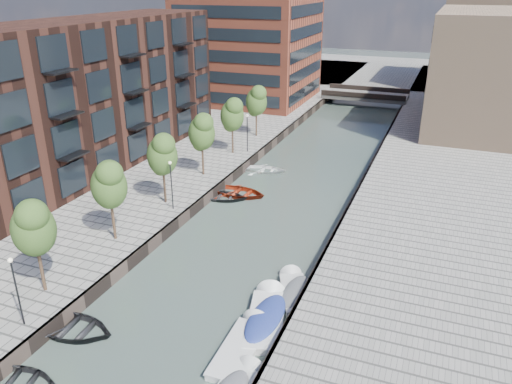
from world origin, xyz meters
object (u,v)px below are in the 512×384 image
Objects in this scene: bridge at (365,95)px; sloop_1 at (72,332)px; tree_3 at (162,153)px; tree_4 at (202,131)px; sloop_4 at (223,199)px; motorboat_4 at (294,290)px; motorboat_2 at (244,344)px; tree_1 at (33,226)px; tree_2 at (109,183)px; sloop_3 at (265,172)px; car at (435,106)px; tree_6 at (256,100)px; sloop_2 at (239,195)px; motorboat_3 at (267,316)px; tree_5 at (232,114)px.

sloop_1 is (-5.26, -62.65, -1.39)m from bridge.
tree_4 is at bearing 90.00° from tree_3.
bridge is 2.80× the size of sloop_4.
tree_4 reaches higher than motorboat_4.
tree_3 is 16.84m from sloop_1.
motorboat_2 is at bearing -86.05° from bridge.
tree_3 is at bearing 90.00° from tree_1.
tree_4 is at bearing 90.00° from tree_2.
car is at bearing -33.84° from sloop_3.
sloop_1 is 1.19× the size of sloop_3.
car is (19.32, 42.20, -3.61)m from tree_3.
car reaches higher than motorboat_4.
tree_6 is 36.81m from motorboat_2.
tree_2 is at bearing 90.00° from tree_1.
car is (15.04, 36.57, 1.70)m from sloop_2.
motorboat_3 is 3.22m from motorboat_4.
motorboat_4 reaches higher than sloop_3.
bridge is 61.71m from tree_1.
tree_5 is 1.14× the size of motorboat_2.
car is (6.30, 52.74, 1.46)m from motorboat_3.
tree_1 is 19.37m from sloop_4.
sloop_3 is 0.93× the size of sloop_4.
bridge reaches higher than motorboat_2.
car is at bearing 55.58° from tree_5.
tree_1 is at bearing 58.77° from sloop_1.
motorboat_4 is (13.72, -7.40, -5.12)m from tree_3.
tree_3 is at bearing 144.21° from sloop_2.
sloop_3 is at bearing -6.57° from sloop_1.
tree_2 is at bearing -90.00° from tree_4.
tree_1 reaches higher than motorboat_3.
motorboat_2 is (8.25, -25.47, 0.10)m from sloop_3.
tree_3 and tree_5 have the same top height.
sloop_1 is at bearing -152.39° from motorboat_3.
motorboat_3 reaches higher than sloop_4.
tree_3 and tree_4 have the same top height.
tree_2 is 20.50m from sloop_3.
bridge is 57.73m from motorboat_3.
bridge is at bearing 81.05° from tree_2.
sloop_3 is (4.41, 19.30, -5.31)m from tree_2.
tree_4 is at bearing 133.62° from motorboat_4.
motorboat_3 is (13.02, -3.54, -5.07)m from tree_2.
tree_4 is at bearing 73.74° from sloop_2.
bridge is 41.61m from sloop_2.
motorboat_4 is at bearing -46.38° from tree_4.
tree_6 is (-8.50, -26.00, 3.92)m from bridge.
motorboat_3 is at bearing -102.57° from motorboat_4.
tree_6 is 16.81m from sloop_2.
tree_3 is 14.10m from sloop_3.
tree_1 reaches higher than sloop_3.
tree_2 is 1.16× the size of sloop_2.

